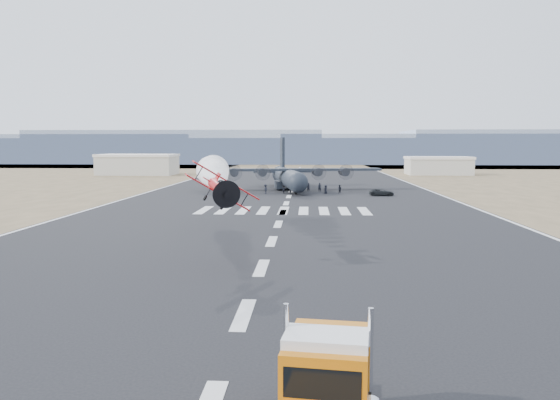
# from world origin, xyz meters

# --- Properties ---
(ground) EXTENTS (500.00, 500.00, 0.00)m
(ground) POSITION_xyz_m (0.00, 0.00, 0.00)
(ground) COLOR black
(ground) RESTS_ON ground
(scrub_far) EXTENTS (500.00, 80.00, 0.00)m
(scrub_far) POSITION_xyz_m (0.00, 230.00, 0.00)
(scrub_far) COLOR brown
(scrub_far) RESTS_ON ground
(runway_markings) EXTENTS (60.00, 260.00, 0.01)m
(runway_markings) POSITION_xyz_m (0.00, 60.00, 0.01)
(runway_markings) COLOR silver
(runway_markings) RESTS_ON ground
(ridge_seg_b) EXTENTS (150.00, 50.00, 15.00)m
(ridge_seg_b) POSITION_xyz_m (-130.00, 260.00, 7.50)
(ridge_seg_b) COLOR #8998AF
(ridge_seg_b) RESTS_ON ground
(ridge_seg_c) EXTENTS (150.00, 50.00, 17.00)m
(ridge_seg_c) POSITION_xyz_m (-65.00, 260.00, 8.50)
(ridge_seg_c) COLOR #8998AF
(ridge_seg_c) RESTS_ON ground
(ridge_seg_d) EXTENTS (150.00, 50.00, 13.00)m
(ridge_seg_d) POSITION_xyz_m (0.00, 260.00, 6.50)
(ridge_seg_d) COLOR #8998AF
(ridge_seg_d) RESTS_ON ground
(ridge_seg_e) EXTENTS (150.00, 50.00, 15.00)m
(ridge_seg_e) POSITION_xyz_m (65.00, 260.00, 7.50)
(ridge_seg_e) COLOR #8998AF
(ridge_seg_e) RESTS_ON ground
(ridge_seg_f) EXTENTS (150.00, 50.00, 17.00)m
(ridge_seg_f) POSITION_xyz_m (130.00, 260.00, 8.50)
(ridge_seg_f) COLOR #8998AF
(ridge_seg_f) RESTS_ON ground
(hangar_left) EXTENTS (24.50, 14.50, 6.70)m
(hangar_left) POSITION_xyz_m (-52.00, 145.00, 3.41)
(hangar_left) COLOR #B1AC9D
(hangar_left) RESTS_ON ground
(hangar_right) EXTENTS (20.50, 12.50, 5.90)m
(hangar_right) POSITION_xyz_m (46.00, 150.00, 3.01)
(hangar_right) COLOR #B1AC9D
(hangar_right) RESTS_ON ground
(semi_truck) EXTENTS (3.68, 8.68, 3.83)m
(semi_truck) POSITION_xyz_m (4.30, -13.70, 1.88)
(semi_truck) COLOR black
(semi_truck) RESTS_ON ground
(aerobatic_biplane) EXTENTS (5.51, 5.79, 4.49)m
(aerobatic_biplane) POSITION_xyz_m (-3.61, 13.69, 6.28)
(aerobatic_biplane) COLOR #B7100C
(smoke_trail) EXTENTS (6.66, 23.74, 3.94)m
(smoke_trail) POSITION_xyz_m (-7.63, 33.56, 6.43)
(smoke_trail) COLOR white
(transport_aircraft) EXTENTS (39.68, 32.52, 11.46)m
(transport_aircraft) POSITION_xyz_m (-0.73, 88.19, 2.95)
(transport_aircraft) COLOR #1C232B
(transport_aircraft) RESTS_ON ground
(support_vehicle) EXTENTS (4.82, 2.35, 1.32)m
(support_vehicle) POSITION_xyz_m (17.75, 74.61, 0.66)
(support_vehicle) COLOR black
(support_vehicle) RESTS_ON ground
(crew_a) EXTENTS (0.79, 0.71, 1.80)m
(crew_a) POSITION_xyz_m (3.68, 83.49, 0.90)
(crew_a) COLOR black
(crew_a) RESTS_ON ground
(crew_b) EXTENTS (0.98, 0.98, 1.76)m
(crew_b) POSITION_xyz_m (9.94, 78.71, 0.88)
(crew_b) COLOR black
(crew_b) RESTS_ON ground
(crew_c) EXTENTS (1.14, 1.33, 1.88)m
(crew_c) POSITION_xyz_m (-4.90, 77.76, 0.94)
(crew_c) COLOR black
(crew_c) RESTS_ON ground
(crew_d) EXTENTS (1.02, 0.60, 1.65)m
(crew_d) POSITION_xyz_m (-11.35, 78.12, 0.82)
(crew_d) COLOR black
(crew_d) RESTS_ON ground
(crew_e) EXTENTS (0.82, 0.99, 1.74)m
(crew_e) POSITION_xyz_m (7.16, 78.41, 0.87)
(crew_e) COLOR black
(crew_e) RESTS_ON ground
(crew_f) EXTENTS (0.54, 1.47, 1.57)m
(crew_f) POSITION_xyz_m (0.11, 77.32, 0.78)
(crew_f) COLOR black
(crew_f) RESTS_ON ground
(crew_g) EXTENTS (0.69, 0.58, 1.86)m
(crew_g) POSITION_xyz_m (6.04, 82.81, 0.93)
(crew_g) COLOR black
(crew_g) RESTS_ON ground
(crew_h) EXTENTS (0.82, 0.89, 1.56)m
(crew_h) POSITION_xyz_m (-1.23, 78.89, 0.78)
(crew_h) COLOR black
(crew_h) RESTS_ON ground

